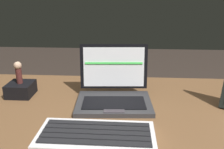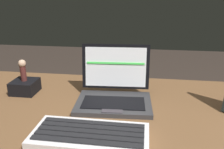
{
  "view_description": "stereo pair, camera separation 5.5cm",
  "coord_description": "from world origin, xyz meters",
  "px_view_note": "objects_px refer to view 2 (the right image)",
  "views": [
    {
      "loc": [
        -0.01,
        -0.64,
        1.08
      ],
      "look_at": [
        -0.06,
        0.09,
        0.82
      ],
      "focal_mm": 38.18,
      "sensor_mm": 36.0,
      "label": 1
    },
    {
      "loc": [
        0.04,
        -0.63,
        1.08
      ],
      "look_at": [
        -0.06,
        0.09,
        0.82
      ],
      "focal_mm": 38.18,
      "sensor_mm": 36.0,
      "label": 2
    }
  ],
  "objects_px": {
    "laptop_front": "(114,92)",
    "external_keyboard": "(90,136)",
    "figurine_stand": "(25,87)",
    "figurine": "(23,69)"
  },
  "relations": [
    {
      "from": "laptop_front",
      "to": "figurine",
      "type": "height_order",
      "value": "laptop_front"
    },
    {
      "from": "laptop_front",
      "to": "external_keyboard",
      "type": "bearing_deg",
      "value": -97.95
    },
    {
      "from": "laptop_front",
      "to": "external_keyboard",
      "type": "height_order",
      "value": "laptop_front"
    },
    {
      "from": "laptop_front",
      "to": "figurine_stand",
      "type": "relative_size",
      "value": 2.9
    },
    {
      "from": "figurine_stand",
      "to": "laptop_front",
      "type": "bearing_deg",
      "value": -5.57
    },
    {
      "from": "laptop_front",
      "to": "external_keyboard",
      "type": "xyz_separation_m",
      "value": [
        -0.03,
        -0.23,
        -0.03
      ]
    },
    {
      "from": "laptop_front",
      "to": "figurine_stand",
      "type": "height_order",
      "value": "laptop_front"
    },
    {
      "from": "figurine_stand",
      "to": "figurine",
      "type": "relative_size",
      "value": 1.11
    },
    {
      "from": "external_keyboard",
      "to": "figurine_stand",
      "type": "xyz_separation_m",
      "value": [
        -0.31,
        0.26,
        0.01
      ]
    },
    {
      "from": "external_keyboard",
      "to": "figurine_stand",
      "type": "distance_m",
      "value": 0.41
    }
  ]
}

